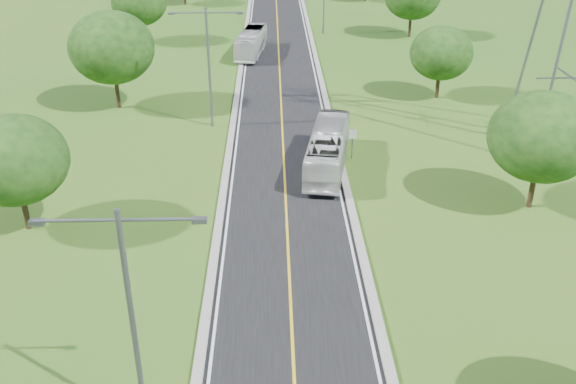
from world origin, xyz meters
name	(u,v)px	position (x,y,z in m)	size (l,w,h in m)	color
ground	(280,74)	(0.00, 60.00, 0.00)	(260.00, 260.00, 0.00)	#265A19
road	(279,59)	(0.00, 66.00, 0.03)	(8.00, 150.00, 0.06)	black
curb_left	(242,58)	(-4.25, 66.00, 0.11)	(0.50, 150.00, 0.22)	gray
curb_right	(316,58)	(4.25, 66.00, 0.11)	(0.50, 150.00, 0.22)	gray
speed_limit_sign	(353,139)	(5.20, 37.98, 1.60)	(0.55, 0.09, 2.40)	slate
streetlight_near_left	(131,308)	(-6.00, 12.00, 5.94)	(5.90, 0.25, 10.00)	slate
streetlight_mid_left	(208,58)	(-6.00, 45.00, 5.94)	(5.90, 0.25, 10.00)	slate
tree_lb	(15,160)	(-16.00, 28.00, 4.64)	(6.30, 6.30, 7.33)	black
tree_lc	(112,48)	(-15.00, 50.00, 5.58)	(7.56, 7.56, 8.79)	black
tree_ld	(139,2)	(-17.00, 74.00, 4.95)	(6.72, 6.72, 7.82)	black
tree_rb	(542,137)	(16.00, 30.00, 4.95)	(6.72, 6.72, 7.82)	black
tree_rc	(441,53)	(15.00, 52.00, 4.33)	(5.88, 5.88, 6.84)	black
bus_outbound	(328,149)	(3.20, 36.27, 1.54)	(2.48, 10.60, 2.95)	beige
bus_inbound	(251,42)	(-3.20, 67.84, 1.47)	(2.37, 10.12, 2.82)	silver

